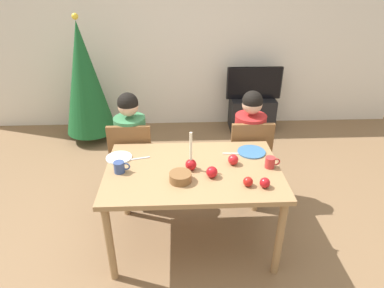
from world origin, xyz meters
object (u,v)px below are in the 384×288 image
Objects in this scene: chair_right at (248,155)px; dining_table at (193,178)px; plate_right at (251,152)px; apple_by_left_plate at (248,182)px; tv_stand at (251,114)px; tv at (254,83)px; apple_near_candle at (265,183)px; plate_left at (119,158)px; mug_right at (270,162)px; candle_centerpiece at (191,162)px; apple_by_right_mug at (212,172)px; chair_left at (133,158)px; apple_far_edge at (233,160)px; mug_left at (120,167)px; person_left_child at (132,151)px; bowl_walnuts at (180,177)px; christmas_tree at (85,79)px; person_right_child at (248,149)px.

dining_table is at bearing -133.82° from chair_right.
apple_by_left_plate is (-0.13, -0.49, 0.03)m from plate_right.
tv_stand is 0.81× the size of tv.
tv_stand is (0.40, 1.69, -0.27)m from chair_right.
apple_near_candle reaches higher than plate_right.
plate_left is 1.77× the size of mug_right.
candle_centerpiece is at bearing -113.44° from tv.
apple_by_left_plate is 0.83× the size of apple_by_right_mug.
chair_left is 1.09m from apple_far_edge.
mug_left is 0.72m from apple_by_right_mug.
chair_left is 10.49× the size of apple_far_edge.
person_left_child reaches higher than mug_left.
plate_left is 0.63m from bowl_walnuts.
christmas_tree is 23.06× the size of apple_by_left_plate.
person_right_child is at bearing 20.21° from plate_left.
chair_right is at bearing 58.50° from apple_by_right_mug.
candle_centerpiece is (1.31, -2.06, -0.06)m from christmas_tree.
chair_left is 0.69m from mug_left.
chair_right is 0.92m from apple_near_candle.
person_left_child is 3.57× the size of candle_centerpiece.
apple_near_candle is (0.51, -0.27, 0.12)m from dining_table.
apple_near_candle is 0.12m from apple_by_left_plate.
christmas_tree is 5.15× the size of candle_centerpiece.
bowl_walnuts is at bearing -169.54° from apple_by_right_mug.
apple_near_candle is at bearing -100.38° from tv.
apple_by_left_plate is (0.50, -0.08, 0.00)m from bowl_walnuts.
chair_right reaches higher than dining_table.
tv_stand is 2.40m from apple_far_edge.
chair_right is at bearing 28.38° from mug_left.
tv is 2.56m from apple_by_right_mug.
apple_by_right_mug is (-0.45, -0.76, 0.22)m from person_right_child.
plate_right is at bearing 33.31° from bowl_walnuts.
tv_stand is at bearing 70.75° from apple_by_right_mug.
chair_left is at bearing 161.67° from plate_right.
mug_right is at bearing -86.68° from person_right_child.
bowl_walnuts is (-0.09, -0.16, -0.03)m from candle_centerpiece.
tv_stand is at bearing 79.61° from apple_near_candle.
candle_centerpiece reaches higher than plate_left.
mug_left reaches higher than bowl_walnuts.
apple_near_candle is (1.13, -0.47, 0.03)m from plate_left.
plate_right is at bearing 13.58° from mug_left.
chair_right is 0.92m from apple_by_left_plate.
chair_left is at bearing -132.54° from tv_stand.
plate_right is 2.74× the size of apple_by_right_mug.
apple_by_right_mug is (0.71, -0.76, 0.22)m from person_left_child.
person_right_child is (0.00, 0.03, 0.06)m from chair_right.
plate_right is at bearing 44.45° from apple_far_edge.
bowl_walnuts is 0.25m from apple_by_right_mug.
apple_far_edge is at bearing 4.90° from mug_left.
mug_left reaches higher than tv_stand.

